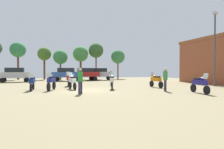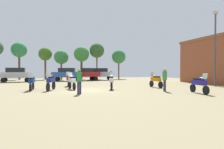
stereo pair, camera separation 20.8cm
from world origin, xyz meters
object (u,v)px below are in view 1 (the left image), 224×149
object	(u,v)px
tree_4	(96,51)
tree_7	(118,57)
person_2	(111,76)
car_4	(100,73)
motorcycle_3	(200,83)
tree_3	(44,54)
motorcycle_6	(32,82)
motorcycle_7	(51,81)
motorcycle_8	(112,81)
motorcycle_4	(156,80)
motorcycle_5	(68,79)
car_2	(15,74)
tree_6	(60,57)
motorcycle_2	(72,81)
tree_5	(18,50)
lamp_post	(215,45)
tree_2	(81,54)
car_1	(85,73)
car_3	(66,73)
person_1	(80,79)
person_3	(165,78)

from	to	relation	value
tree_4	tree_7	size ratio (longest dim) A/B	1.23
person_2	car_4	bearing A→B (deg)	-161.07
motorcycle_3	tree_3	xyz separation A→B (m)	(-11.79, 24.66, 3.76)
motorcycle_6	motorcycle_7	bearing A→B (deg)	168.73
motorcycle_3	motorcycle_8	distance (m)	6.92
motorcycle_4	tree_3	world-z (taller)	tree_3
motorcycle_6	motorcycle_4	bearing A→B (deg)	178.60
motorcycle_5	car_2	world-z (taller)	car_2
tree_6	tree_7	world-z (taller)	tree_7
motorcycle_7	motorcycle_2	bearing A→B (deg)	-154.63
motorcycle_3	motorcycle_7	world-z (taller)	motorcycle_7
tree_5	lamp_post	bearing A→B (deg)	-43.66
car_2	tree_2	xyz separation A→B (m)	(10.02, 7.06, 3.48)
car_2	tree_6	distance (m)	9.02
car_1	person_2	world-z (taller)	car_1
car_1	car_3	bearing A→B (deg)	98.12
motorcycle_3	car_3	bearing A→B (deg)	-59.43
person_2	tree_7	xyz separation A→B (m)	(5.85, 15.32, 3.25)
motorcycle_6	motorcycle_7	world-z (taller)	motorcycle_7
motorcycle_7	tree_4	size ratio (longest dim) A/B	0.31
motorcycle_5	car_3	distance (m)	9.60
motorcycle_5	person_1	bearing A→B (deg)	97.92
motorcycle_5	tree_5	size ratio (longest dim) A/B	0.33
person_3	tree_6	bearing A→B (deg)	71.94
motorcycle_4	motorcycle_7	size ratio (longest dim) A/B	1.01
car_1	car_3	world-z (taller)	same
person_3	tree_5	world-z (taller)	tree_5
tree_4	tree_5	xyz separation A→B (m)	(-13.84, 0.71, -0.23)
lamp_post	tree_4	bearing A→B (deg)	112.01
motorcycle_7	car_3	world-z (taller)	car_3
person_2	tree_5	world-z (taller)	tree_5
person_2	car_1	bearing A→B (deg)	-147.62
motorcycle_5	tree_7	size ratio (longest dim) A/B	0.39
motorcycle_2	tree_2	world-z (taller)	tree_2
motorcycle_4	lamp_post	bearing A→B (deg)	-9.12
person_1	tree_4	distance (m)	24.09
person_2	tree_2	size ratio (longest dim) A/B	0.27
motorcycle_3	lamp_post	size ratio (longest dim) A/B	0.28
motorcycle_4	car_3	xyz separation A→B (m)	(-7.68, 13.39, 0.46)
motorcycle_6	car_3	size ratio (longest dim) A/B	0.48
tree_5	tree_7	distance (m)	18.04
motorcycle_4	person_1	xyz separation A→B (m)	(-7.63, -3.07, 0.35)
tree_7	tree_3	bearing A→B (deg)	176.66
car_1	tree_2	xyz separation A→B (m)	(0.06, 6.13, 3.48)
motorcycle_3	motorcycle_8	xyz separation A→B (m)	(-5.22, 4.54, 0.02)
car_4	lamp_post	distance (m)	17.90
tree_3	motorcycle_7	bearing A→B (deg)	-85.55
person_1	tree_6	distance (m)	22.09
motorcycle_6	motorcycle_5	bearing A→B (deg)	-132.01
motorcycle_8	tree_2	xyz separation A→B (m)	(-0.10, 20.57, 3.92)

